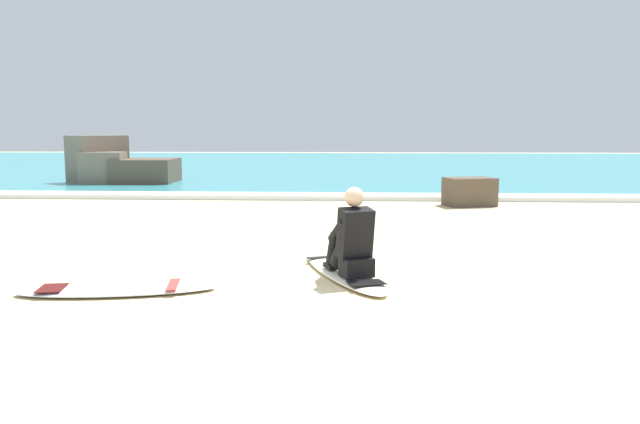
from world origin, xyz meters
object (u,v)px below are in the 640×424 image
surfer_seated (352,241)px  shoreline_rock (469,192)px  surfboard_main (343,271)px  surfboard_spare_near (117,290)px

surfer_seated → shoreline_rock: 7.36m
surfer_seated → surfboard_main: bearing=109.1°
surfboard_main → surfer_seated: 0.51m
surfboard_main → surfboard_spare_near: (-2.24, -0.95, 0.00)m
surfboard_spare_near → shoreline_rock: (4.83, 7.58, 0.27)m
shoreline_rock → surfboard_main: bearing=-111.4°
surfboard_main → surfboard_spare_near: 2.43m
surfer_seated → surfboard_spare_near: 2.46m
surfboard_main → shoreline_rock: shoreline_rock is taller
surfboard_main → shoreline_rock: (2.60, 6.62, 0.27)m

